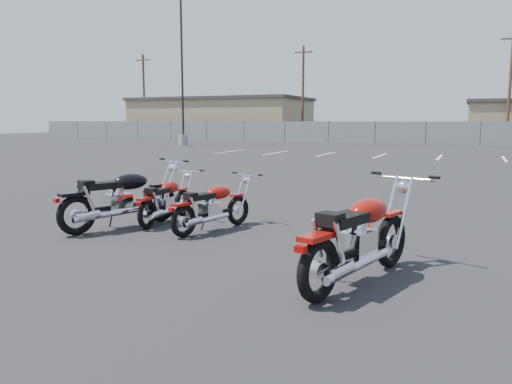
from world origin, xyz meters
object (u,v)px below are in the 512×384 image
at_px(motorcycle_front_red, 166,200).
at_px(motorcycle_second_black, 121,198).
at_px(motorcycle_rear_red, 359,238).
at_px(motorcycle_third_red, 212,207).

relative_size(motorcycle_front_red, motorcycle_second_black, 0.80).
bearing_deg(motorcycle_second_black, motorcycle_rear_red, -16.58).
relative_size(motorcycle_front_red, motorcycle_rear_red, 0.77).
xyz_separation_m(motorcycle_second_black, motorcycle_rear_red, (4.44, -1.32, 0.01)).
xyz_separation_m(motorcycle_front_red, motorcycle_second_black, (-0.44, -0.74, 0.11)).
relative_size(motorcycle_second_black, motorcycle_third_red, 1.24).
bearing_deg(motorcycle_third_red, motorcycle_rear_red, -31.55).
height_order(motorcycle_third_red, motorcycle_rear_red, motorcycle_rear_red).
xyz_separation_m(motorcycle_second_black, motorcycle_third_red, (1.57, 0.44, -0.11)).
bearing_deg(motorcycle_rear_red, motorcycle_third_red, 148.45).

